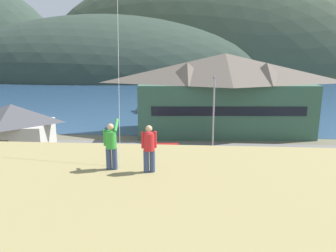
{
  "coord_description": "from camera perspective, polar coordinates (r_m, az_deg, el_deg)",
  "views": [
    {
      "loc": [
        3.68,
        -21.74,
        10.48
      ],
      "look_at": [
        1.49,
        9.0,
        3.39
      ],
      "focal_mm": 35.04,
      "sensor_mm": 36.0,
      "label": 1
    }
  ],
  "objects": [
    {
      "name": "parked_car_front_row_red",
      "position": [
        30.7,
        0.1,
        -4.91
      ],
      "size": [
        4.35,
        2.37,
        1.82
      ],
      "color": "red",
      "rests_on": "parking_lot_pad"
    },
    {
      "name": "person_companion",
      "position": [
        11.78,
        -3.31,
        -3.71
      ],
      "size": [
        0.54,
        0.4,
        1.74
      ],
      "color": "#384770",
      "rests_on": "grassy_hill_foreground"
    },
    {
      "name": "parked_car_corner_spot",
      "position": [
        28.79,
        9.32,
        -6.32
      ],
      "size": [
        4.34,
        2.33,
        1.82
      ],
      "color": "red",
      "rests_on": "parking_lot_pad"
    },
    {
      "name": "harbor_lodge",
      "position": [
        42.57,
        9.74,
        5.92
      ],
      "size": [
        23.15,
        10.31,
        10.18
      ],
      "color": "#38604C",
      "rests_on": "ground"
    },
    {
      "name": "moored_boat_wharfside",
      "position": [
        58.66,
        -3.97,
        3.34
      ],
      "size": [
        2.27,
        6.42,
        2.16
      ],
      "color": "silver",
      "rests_on": "ground"
    },
    {
      "name": "storage_shed_near_lot",
      "position": [
        35.59,
        -25.3,
        -0.72
      ],
      "size": [
        8.0,
        6.74,
        5.46
      ],
      "color": "beige",
      "rests_on": "ground"
    },
    {
      "name": "wharf_dock",
      "position": [
        55.23,
        -0.99,
        2.38
      ],
      "size": [
        3.2,
        13.76,
        0.7
      ],
      "color": "#70604C",
      "rests_on": "ground"
    },
    {
      "name": "ground_plane",
      "position": [
        24.41,
        -5.12,
        -12.53
      ],
      "size": [
        600.0,
        600.0,
        0.0
      ],
      "primitive_type": "plane",
      "color": "#66604C"
    },
    {
      "name": "parked_car_mid_row_center",
      "position": [
        31.74,
        26.84,
        -5.75
      ],
      "size": [
        4.34,
        2.34,
        1.82
      ],
      "color": "#9EA3A8",
      "rests_on": "parking_lot_pad"
    },
    {
      "name": "person_kite_flyer",
      "position": [
        12.22,
        -9.86,
        -3.19
      ],
      "size": [
        0.51,
        0.67,
        1.86
      ],
      "color": "#384770",
      "rests_on": "grassy_hill_foreground"
    },
    {
      "name": "bay_water",
      "position": [
        82.49,
        1.49,
        5.65
      ],
      "size": [
        360.0,
        84.0,
        0.03
      ],
      "primitive_type": "cube",
      "color": "navy",
      "rests_on": "ground"
    },
    {
      "name": "parked_car_back_row_left",
      "position": [
        27.13,
        -26.19,
        -8.75
      ],
      "size": [
        4.21,
        2.08,
        1.82
      ],
      "color": "black",
      "rests_on": "parking_lot_pad"
    },
    {
      "name": "moored_boat_outer_mooring",
      "position": [
        56.57,
        2.43,
        3.0
      ],
      "size": [
        2.48,
        5.99,
        2.16
      ],
      "color": "#A8A399",
      "rests_on": "ground"
    },
    {
      "name": "parking_lot_pad",
      "position": [
        28.93,
        -3.54,
        -8.2
      ],
      "size": [
        40.0,
        20.0,
        0.1
      ],
      "primitive_type": "cube",
      "color": "slate",
      "rests_on": "ground"
    },
    {
      "name": "parked_car_front_row_silver",
      "position": [
        25.98,
        23.18,
        -9.4
      ],
      "size": [
        4.26,
        2.17,
        1.82
      ],
      "color": "#B28923",
      "rests_on": "parking_lot_pad"
    },
    {
      "name": "parking_light_pole",
      "position": [
        32.89,
        7.93,
        2.55
      ],
      "size": [
        0.24,
        0.78,
        7.93
      ],
      "color": "#ADADB2",
      "rests_on": "parking_lot_pad"
    },
    {
      "name": "parked_car_lone_by_shed",
      "position": [
        29.97,
        -10.83,
        -5.6
      ],
      "size": [
        4.26,
        2.18,
        1.82
      ],
      "color": "silver",
      "rests_on": "parking_lot_pad"
    },
    {
      "name": "far_hill_east_peak",
      "position": [
        138.46,
        -10.97,
        8.37
      ],
      "size": [
        131.3,
        67.04,
        49.04
      ],
      "primitive_type": "ellipsoid",
      "color": "#2D3D33",
      "rests_on": "ground"
    },
    {
      "name": "parked_car_back_row_right",
      "position": [
        24.29,
        4.11,
        -9.88
      ],
      "size": [
        4.2,
        2.06,
        1.82
      ],
      "color": "#236633",
      "rests_on": "parking_lot_pad"
    },
    {
      "name": "far_hill_center_saddle",
      "position": [
        144.29,
        7.0,
        8.69
      ],
      "size": [
        148.07,
        47.02,
        89.09
      ],
      "primitive_type": "ellipsoid",
      "color": "#42513D",
      "rests_on": "ground"
    }
  ]
}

